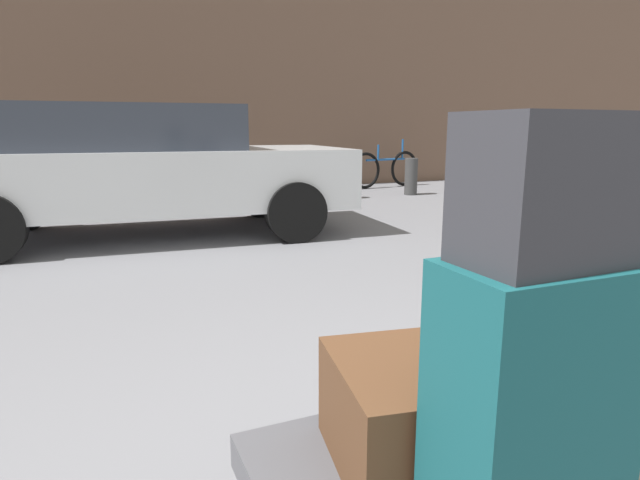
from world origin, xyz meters
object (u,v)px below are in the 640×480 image
object	(u,v)px
parked_car	(144,168)
bollard_kerb_mid	(411,177)
bollard_kerb_far	(486,173)
suitcase_black_center	(561,313)
bicycle_leaning	(386,169)
duffel_bag_charcoal_topmost_pile	(548,190)
suitcase_brown_rear_left	(446,409)
suitcase_teal_stacked_top	(528,417)
bollard_kerb_near	(340,180)

from	to	relation	value
parked_car	bollard_kerb_mid	world-z (taller)	parked_car
bollard_kerb_far	parked_car	bearing A→B (deg)	-162.81
suitcase_black_center	bicycle_leaning	world-z (taller)	suitcase_black_center
suitcase_black_center	duffel_bag_charcoal_topmost_pile	xyz separation A→B (m)	(-0.50, -0.38, 0.42)
suitcase_brown_rear_left	bollard_kerb_far	world-z (taller)	bollard_kerb_far
suitcase_teal_stacked_top	bollard_kerb_far	bearing A→B (deg)	51.23
parked_car	bollard_kerb_far	world-z (taller)	parked_car
parked_car	bollard_kerb_far	distance (m)	6.76
suitcase_black_center	duffel_bag_charcoal_topmost_pile	world-z (taller)	duffel_bag_charcoal_topmost_pile
suitcase_teal_stacked_top	duffel_bag_charcoal_topmost_pile	world-z (taller)	duffel_bag_charcoal_topmost_pile
suitcase_teal_stacked_top	bollard_kerb_far	xyz separation A→B (m)	(6.24, 7.40, -0.31)
duffel_bag_charcoal_topmost_pile	bicycle_leaning	bearing A→B (deg)	60.87
suitcase_brown_rear_left	bollard_kerb_near	bearing A→B (deg)	76.42
suitcase_teal_stacked_top	bollard_kerb_mid	bearing A→B (deg)	59.77
bicycle_leaning	bollard_kerb_far	distance (m)	1.95
bollard_kerb_near	bollard_kerb_far	bearing A→B (deg)	0.00
suitcase_teal_stacked_top	suitcase_black_center	bearing A→B (deg)	38.74
suitcase_brown_rear_left	duffel_bag_charcoal_topmost_pile	world-z (taller)	duffel_bag_charcoal_topmost_pile
duffel_bag_charcoal_topmost_pile	bollard_kerb_near	xyz separation A→B (m)	(3.14, 7.40, -0.75)
bollard_kerb_far	bollard_kerb_mid	bearing A→B (deg)	180.00
suitcase_brown_rear_left	bollard_kerb_mid	distance (m)	8.39
suitcase_black_center	bollard_kerb_far	world-z (taller)	suitcase_black_center
suitcase_teal_stacked_top	bollard_kerb_far	distance (m)	9.68
parked_car	bicycle_leaning	world-z (taller)	parked_car
bicycle_leaning	suitcase_brown_rear_left	bearing A→B (deg)	-119.38
suitcase_teal_stacked_top	bollard_kerb_far	world-z (taller)	suitcase_teal_stacked_top
duffel_bag_charcoal_topmost_pile	bollard_kerb_far	distance (m)	9.71
suitcase_black_center	parked_car	distance (m)	5.08
suitcase_brown_rear_left	bollard_kerb_near	distance (m)	7.73
suitcase_black_center	bollard_kerb_near	world-z (taller)	suitcase_black_center
suitcase_brown_rear_left	suitcase_teal_stacked_top	bearing A→B (deg)	-89.81
bicycle_leaning	bollard_kerb_near	size ratio (longest dim) A/B	2.65
suitcase_black_center	bollard_kerb_mid	xyz separation A→B (m)	(4.05, 7.02, -0.32)
suitcase_brown_rear_left	bollard_kerb_near	xyz separation A→B (m)	(3.08, 7.09, -0.15)
bicycle_leaning	bollard_kerb_mid	distance (m)	1.30
duffel_bag_charcoal_topmost_pile	bicycle_leaning	size ratio (longest dim) A/B	0.17
bicycle_leaning	bollard_kerb_far	bearing A→B (deg)	-41.05
parked_car	bicycle_leaning	xyz separation A→B (m)	(4.97, 3.27, -0.39)
duffel_bag_charcoal_topmost_pile	parked_car	xyz separation A→B (m)	(-0.21, 5.41, -0.32)
suitcase_black_center	bollard_kerb_far	xyz separation A→B (m)	(5.73, 7.02, -0.32)
bollard_kerb_near	bollard_kerb_far	xyz separation A→B (m)	(3.10, 0.00, 0.00)
bicycle_leaning	bollard_kerb_mid	xyz separation A→B (m)	(-0.22, -1.28, -0.04)
suitcase_black_center	parked_car	bearing A→B (deg)	109.35
duffel_bag_charcoal_topmost_pile	suitcase_brown_rear_left	bearing A→B (deg)	79.90
duffel_bag_charcoal_topmost_pile	bicycle_leaning	xyz separation A→B (m)	(4.76, 8.68, -0.71)
suitcase_brown_rear_left	bollard_kerb_far	size ratio (longest dim) A/B	0.87
duffel_bag_charcoal_topmost_pile	bollard_kerb_near	distance (m)	8.07
suitcase_teal_stacked_top	bicycle_leaning	world-z (taller)	bicycle_leaning
suitcase_black_center	duffel_bag_charcoal_topmost_pile	distance (m)	0.76
parked_car	duffel_bag_charcoal_topmost_pile	bearing A→B (deg)	-87.81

